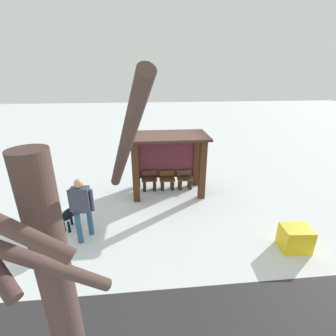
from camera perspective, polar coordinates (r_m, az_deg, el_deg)
name	(u,v)px	position (r m, az deg, el deg)	size (l,w,h in m)	color
ground_plane	(168,192)	(9.13, -0.03, -5.71)	(60.00, 60.00, 0.00)	silver
bus_shelter	(167,153)	(8.68, -0.12, 3.51)	(2.77, 1.57, 2.21)	#432415
bench_left_inside	(149,183)	(9.21, -4.43, -3.51)	(0.58, 0.38, 0.74)	#4A2E26
bench_center_inside	(167,182)	(9.24, -0.19, -3.39)	(0.58, 0.35, 0.71)	#513917
bench_right_inside	(185,181)	(9.33, 3.99, -3.22)	(0.58, 0.34, 0.70)	#503824
person_walking	(82,205)	(6.64, -19.83, -8.18)	(0.64, 0.49, 1.76)	#3C4054
dog	(70,214)	(7.53, -22.27, -9.99)	(0.43, 0.87, 0.64)	black
bare_tree	(71,335)	(2.69, -22.14, -32.78)	(1.36, 1.35, 4.24)	#49342F
grit_bin	(295,238)	(7.08, 27.96, -14.52)	(0.70, 0.56, 0.62)	yellow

